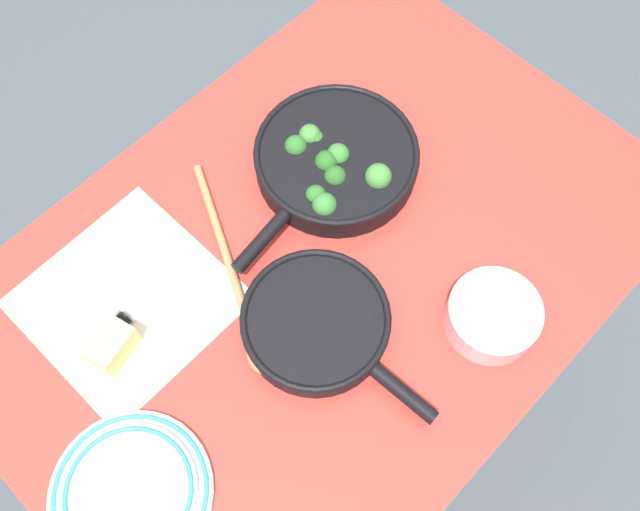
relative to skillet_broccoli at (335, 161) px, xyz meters
The scene contains 10 objects.
ground_plane 0.79m from the skillet_broccoli, 35.84° to the left, with size 14.00×14.00×0.00m, color #424C51.
dining_table_red 0.22m from the skillet_broccoli, 35.84° to the left, with size 1.18×0.82×0.74m.
skillet_broccoli is the anchor object (origin of this frame).
skillet_eggs 0.30m from the skillet_broccoli, 38.35° to the left, with size 0.24×0.36×0.05m.
wooden_spoon 0.29m from the skillet_broccoli, ahead, with size 0.20×0.37×0.02m.
parchment_sheet 0.43m from the skillet_broccoli, ahead, with size 0.31×0.31×0.00m.
grater_knife 0.45m from the skillet_broccoli, ahead, with size 0.24×0.05×0.02m.
cheese_block 0.49m from the skillet_broccoli, ahead, with size 0.09×0.08×0.05m.
dinner_plate_stack 0.64m from the skillet_broccoli, 15.73° to the left, with size 0.24×0.24×0.03m.
prep_bowl_steel 0.38m from the skillet_broccoli, 84.98° to the left, with size 0.15×0.15×0.06m.
Camera 1 is at (0.36, 0.35, 1.85)m, focal length 40.00 mm.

